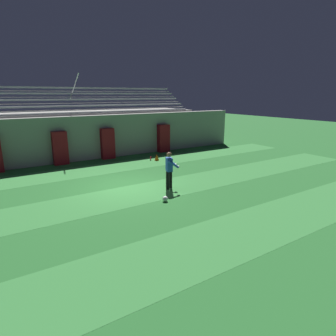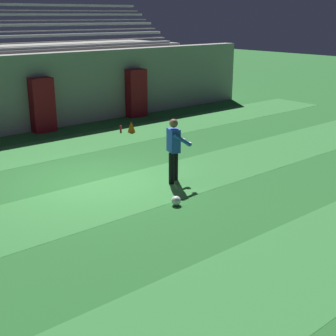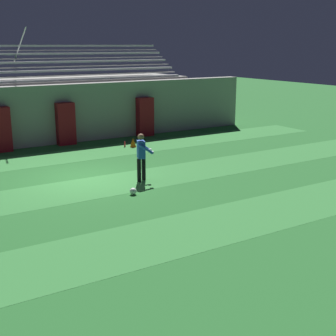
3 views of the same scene
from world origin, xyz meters
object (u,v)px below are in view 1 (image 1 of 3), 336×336
Objects in this scene: padding_pillar_far_right at (164,138)px; water_bottle at (151,158)px; soccer_ball at (165,199)px; traffic_cone at (157,157)px; padding_pillar_gate_left at (60,148)px; goalkeeper at (169,168)px; padding_pillar_gate_right at (108,144)px.

water_bottle is (-2.14, -1.90, -0.87)m from padding_pillar_far_right.
water_bottle reaches higher than soccer_ball.
padding_pillar_far_right is 10.00m from soccer_ball.
traffic_cone reaches higher than water_bottle.
goalkeeper is (3.07, -7.30, -0.04)m from padding_pillar_gate_left.
padding_pillar_gate_left is 9.02× the size of soccer_ball.
padding_pillar_gate_left is 4.72× the size of traffic_cone.
soccer_ball is at bearing -117.54° from traffic_cone.
water_bottle is (5.10, -1.90, -0.87)m from padding_pillar_gate_left.
padding_pillar_gate_right is 1.00× the size of padding_pillar_far_right.
padding_pillar_far_right reaches higher than soccer_ball.
water_bottle is at bearing 65.49° from soccer_ball.
soccer_ball is at bearing -128.86° from goalkeeper.
water_bottle is at bearing 69.36° from goalkeeper.
padding_pillar_gate_right is 4.27m from padding_pillar_far_right.
padding_pillar_gate_right and padding_pillar_far_right have the same top height.
padding_pillar_gate_left is 1.00× the size of padding_pillar_gate_right.
soccer_ball is at bearing -114.51° from water_bottle.
padding_pillar_gate_right is 4.72× the size of traffic_cone.
padding_pillar_gate_right reaches higher than soccer_ball.
soccer_ball is at bearing -76.29° from padding_pillar_gate_left.
padding_pillar_gate_right is 9.02× the size of soccer_ball.
padding_pillar_gate_left is at bearing 112.78° from goalkeeper.
padding_pillar_gate_right is 8.26× the size of water_bottle.
padding_pillar_gate_right reaches higher than water_bottle.
goalkeeper is at bearing -89.24° from padding_pillar_gate_right.
padding_pillar_gate_left is 1.00× the size of padding_pillar_far_right.
padding_pillar_far_right is 2.99m from water_bottle.
soccer_ball is 7.28m from water_bottle.
goalkeeper is (-4.17, -7.30, -0.04)m from padding_pillar_far_right.
padding_pillar_far_right is (7.24, 0.00, 0.00)m from padding_pillar_gate_left.
padding_pillar_gate_left is at bearing 103.71° from soccer_ball.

